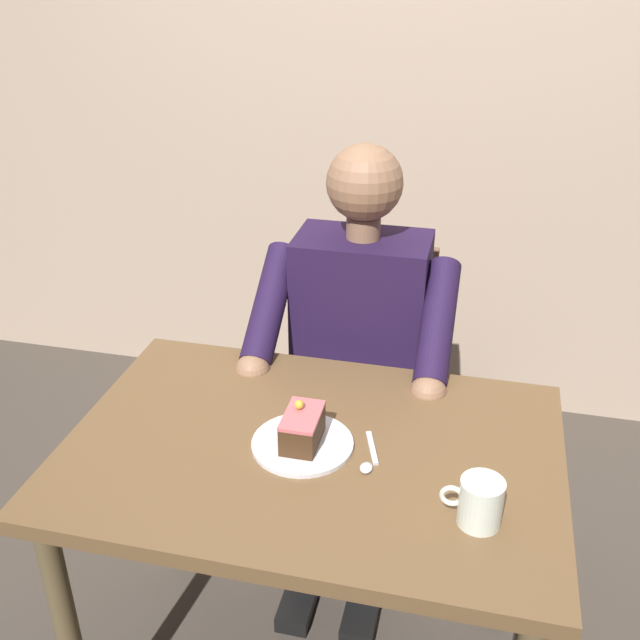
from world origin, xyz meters
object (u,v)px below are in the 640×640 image
dining_table (312,480)px  seated_person (355,365)px  chair (364,380)px  cake_slice (302,428)px  coffee_cup (480,501)px  dessert_spoon (369,458)px

dining_table → seated_person: 0.49m
chair → seated_person: seated_person is taller
cake_slice → coffee_cup: cake_slice is taller
dining_table → cake_slice: 0.14m
chair → seated_person: size_ratio=0.72×
seated_person → cake_slice: 0.52m
chair → cake_slice: 0.73m
cake_slice → seated_person: bearing=-92.2°
dining_table → seated_person: seated_person is taller
cake_slice → coffee_cup: (-0.37, 0.15, 0.00)m
dining_table → seated_person: (0.00, -0.49, 0.00)m
seated_person → dessert_spoon: size_ratio=8.74×
chair → seated_person: 0.23m
chair → dessert_spoon: chair is taller
chair → coffee_cup: bearing=113.4°
cake_slice → coffee_cup: bearing=158.5°
dining_table → chair: 0.68m
seated_person → dessert_spoon: seated_person is taller
chair → coffee_cup: size_ratio=7.66×
dining_table → coffee_cup: size_ratio=9.01×
dining_table → dessert_spoon: size_ratio=7.39×
dining_table → cake_slice: (0.02, 0.01, 0.14)m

